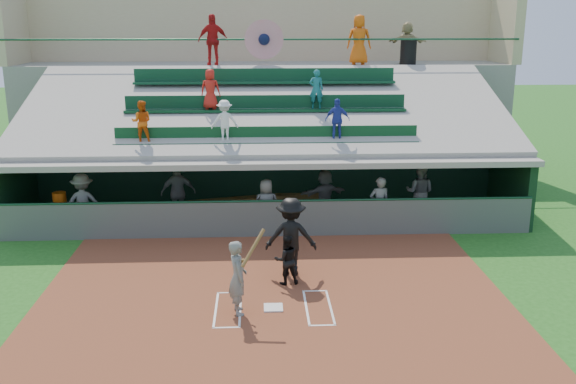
{
  "coord_description": "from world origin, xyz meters",
  "views": [
    {
      "loc": [
        -0.32,
        -13.34,
        6.36
      ],
      "look_at": [
        0.51,
        3.5,
        1.8
      ],
      "focal_mm": 40.0,
      "sensor_mm": 36.0,
      "label": 1
    }
  ],
  "objects_px": {
    "batter_at_plate": "(238,277)",
    "trash_bin": "(408,52)",
    "home_plate": "(273,308)",
    "catcher": "(286,260)",
    "water_cooler": "(59,199)",
    "white_table": "(63,217)"
  },
  "relations": [
    {
      "from": "batter_at_plate",
      "to": "catcher",
      "type": "distance_m",
      "value": 1.97
    },
    {
      "from": "batter_at_plate",
      "to": "catcher",
      "type": "height_order",
      "value": "batter_at_plate"
    },
    {
      "from": "catcher",
      "to": "batter_at_plate",
      "type": "bearing_deg",
      "value": 43.86
    },
    {
      "from": "batter_at_plate",
      "to": "water_cooler",
      "type": "distance_m",
      "value": 8.33
    },
    {
      "from": "catcher",
      "to": "water_cooler",
      "type": "xyz_separation_m",
      "value": [
        -6.78,
        4.55,
        0.37
      ]
    },
    {
      "from": "white_table",
      "to": "batter_at_plate",
      "type": "bearing_deg",
      "value": -47.68
    },
    {
      "from": "batter_at_plate",
      "to": "white_table",
      "type": "xyz_separation_m",
      "value": [
        -5.58,
        6.16,
        -0.45
      ]
    },
    {
      "from": "white_table",
      "to": "trash_bin",
      "type": "relative_size",
      "value": 0.91
    },
    {
      "from": "home_plate",
      "to": "white_table",
      "type": "xyz_separation_m",
      "value": [
        -6.36,
        5.97,
        0.39
      ]
    },
    {
      "from": "home_plate",
      "to": "white_table",
      "type": "bearing_deg",
      "value": 136.82
    },
    {
      "from": "home_plate",
      "to": "batter_at_plate",
      "type": "distance_m",
      "value": 1.16
    },
    {
      "from": "home_plate",
      "to": "water_cooler",
      "type": "height_order",
      "value": "water_cooler"
    },
    {
      "from": "home_plate",
      "to": "batter_at_plate",
      "type": "bearing_deg",
      "value": -166.78
    },
    {
      "from": "home_plate",
      "to": "trash_bin",
      "type": "distance_m",
      "value": 14.54
    },
    {
      "from": "water_cooler",
      "to": "home_plate",
      "type": "bearing_deg",
      "value": -42.83
    },
    {
      "from": "home_plate",
      "to": "catcher",
      "type": "distance_m",
      "value": 1.57
    },
    {
      "from": "catcher",
      "to": "trash_bin",
      "type": "distance_m",
      "value": 13.0
    },
    {
      "from": "home_plate",
      "to": "catcher",
      "type": "bearing_deg",
      "value": 75.63
    },
    {
      "from": "catcher",
      "to": "white_table",
      "type": "distance_m",
      "value": 8.13
    },
    {
      "from": "white_table",
      "to": "trash_bin",
      "type": "distance_m",
      "value": 14.45
    },
    {
      "from": "batter_at_plate",
      "to": "trash_bin",
      "type": "relative_size",
      "value": 2.04
    },
    {
      "from": "trash_bin",
      "to": "white_table",
      "type": "bearing_deg",
      "value": -152.08
    }
  ]
}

